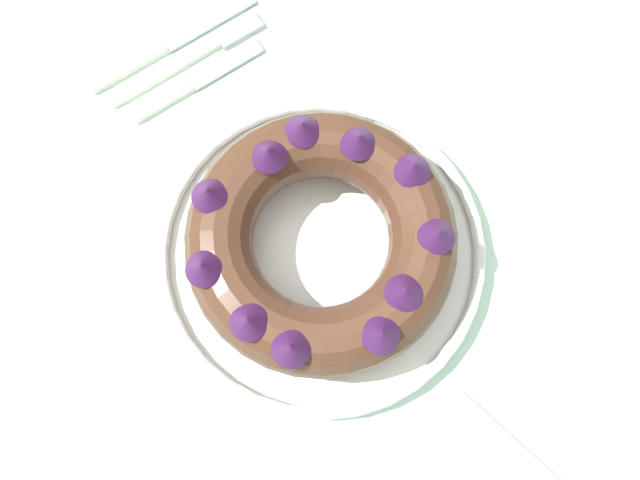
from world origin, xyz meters
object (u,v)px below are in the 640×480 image
cake_knife (188,86)px  serving_knife (162,48)px  fork (198,54)px  serving_dish (320,252)px  bundt_cake (320,240)px

cake_knife → serving_knife: bearing=-174.4°
fork → cake_knife: size_ratio=1.17×
serving_knife → cake_knife: bearing=-2.3°
fork → serving_knife: size_ratio=0.91×
serving_dish → bundt_cake: bearing=-42.4°
bundt_cake → serving_knife: size_ratio=1.23×
serving_dish → cake_knife: bearing=-176.8°
serving_dish → fork: (-0.27, 0.02, -0.01)m
serving_dish → fork: size_ratio=1.72×
fork → serving_knife: serving_knife is taller
bundt_cake → serving_knife: bundt_cake is taller
serving_dish → cake_knife: (-0.24, -0.01, -0.01)m
serving_dish → serving_knife: size_ratio=1.56×
fork → cake_knife: cake_knife is taller
bundt_cake → cake_knife: bearing=-176.9°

